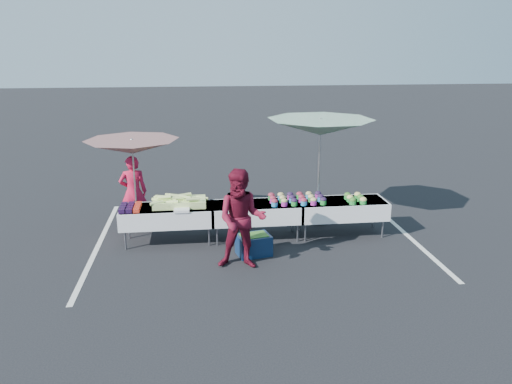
{
  "coord_description": "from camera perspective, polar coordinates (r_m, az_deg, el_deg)",
  "views": [
    {
      "loc": [
        -1.17,
        -9.64,
        3.87
      ],
      "look_at": [
        0.0,
        0.0,
        1.0
      ],
      "focal_mm": 35.0,
      "sensor_mm": 36.0,
      "label": 1
    }
  ],
  "objects": [
    {
      "name": "berry_punnets",
      "position": [
        10.15,
        -14.17,
        -1.71
      ],
      "size": [
        0.4,
        0.54,
        0.08
      ],
      "color": "black",
      "rests_on": "table_left"
    },
    {
      "name": "stripe_right",
      "position": [
        11.27,
        16.42,
        -4.32
      ],
      "size": [
        0.1,
        5.0,
        0.0
      ],
      "primitive_type": "cube",
      "color": "silver",
      "rests_on": "ground"
    },
    {
      "name": "table_left",
      "position": [
        10.21,
        -10.09,
        -2.59
      ],
      "size": [
        1.86,
        0.81,
        0.75
      ],
      "color": "white",
      "rests_on": "ground"
    },
    {
      "name": "customer",
      "position": [
        8.82,
        -1.65,
        -3.15
      ],
      "size": [
        0.99,
        0.83,
        1.82
      ],
      "primitive_type": "imported",
      "rotation": [
        0.0,
        0.0,
        -0.17
      ],
      "color": "maroon",
      "rests_on": "ground"
    },
    {
      "name": "stripe_left",
      "position": [
        10.59,
        -17.56,
        -5.78
      ],
      "size": [
        0.1,
        5.0,
        0.0
      ],
      "primitive_type": "cube",
      "color": "silver",
      "rests_on": "ground"
    },
    {
      "name": "bean_baskets",
      "position": [
        10.52,
        11.27,
        -0.7
      ],
      "size": [
        0.36,
        0.5,
        0.15
      ],
      "color": "#218430",
      "rests_on": "table_right"
    },
    {
      "name": "table_right",
      "position": [
        10.61,
        9.7,
        -1.83
      ],
      "size": [
        1.86,
        0.81,
        0.75
      ],
      "color": "white",
      "rests_on": "ground"
    },
    {
      "name": "carrot_bowls",
      "position": [
        10.14,
        -1.96,
        -1.17
      ],
      "size": [
        0.55,
        0.69,
        0.11
      ],
      "color": "#EC4E1A",
      "rests_on": "table_center"
    },
    {
      "name": "umbrella_right",
      "position": [
        10.91,
        7.38,
        7.28
      ],
      "size": [
        2.91,
        2.91,
        2.38
      ],
      "rotation": [
        0.0,
        0.0,
        -0.3
      ],
      "color": "black",
      "rests_on": "ground"
    },
    {
      "name": "vendor",
      "position": [
        11.13,
        -13.84,
        -0.01
      ],
      "size": [
        0.63,
        0.46,
        1.61
      ],
      "primitive_type": "imported",
      "rotation": [
        0.0,
        0.0,
        3.27
      ],
      "color": "red",
      "rests_on": "ground"
    },
    {
      "name": "umbrella_left",
      "position": [
        10.72,
        -13.96,
        4.97
      ],
      "size": [
        2.23,
        2.23,
        2.01
      ],
      "rotation": [
        0.0,
        0.0,
        0.14
      ],
      "color": "black",
      "rests_on": "ground"
    },
    {
      "name": "ground",
      "position": [
        10.45,
        0.0,
        -5.26
      ],
      "size": [
        80.0,
        80.0,
        0.0
      ],
      "primitive_type": "plane",
      "color": "black"
    },
    {
      "name": "storage_bin",
      "position": [
        9.58,
        -0.26,
        -6.01
      ],
      "size": [
        0.71,
        0.58,
        0.41
      ],
      "rotation": [
        0.0,
        0.0,
        0.23
      ],
      "color": "#0C2040",
      "rests_on": "ground"
    },
    {
      "name": "plastic_bags",
      "position": [
        9.85,
        -8.49,
        -2.04
      ],
      "size": [
        0.3,
        0.25,
        0.05
      ],
      "primitive_type": "cube",
      "color": "white",
      "rests_on": "table_left"
    },
    {
      "name": "potato_cups",
      "position": [
        10.31,
        4.7,
        -0.74
      ],
      "size": [
        1.14,
        0.58,
        0.16
      ],
      "color": "teal",
      "rests_on": "table_right"
    },
    {
      "name": "corn_pile",
      "position": [
        10.15,
        -8.81,
        -1.11
      ],
      "size": [
        1.16,
        0.57,
        0.26
      ],
      "color": "#C2E273",
      "rests_on": "table_left"
    },
    {
      "name": "table_center",
      "position": [
        10.25,
        0.0,
        -2.23
      ],
      "size": [
        1.86,
        0.81,
        0.75
      ],
      "color": "white",
      "rests_on": "ground"
    }
  ]
}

